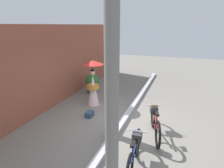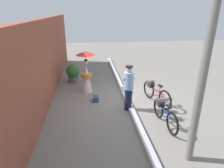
{
  "view_description": "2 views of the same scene",
  "coord_description": "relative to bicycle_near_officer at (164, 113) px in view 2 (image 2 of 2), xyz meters",
  "views": [
    {
      "loc": [
        -5.41,
        -1.66,
        3.12
      ],
      "look_at": [
        0.29,
        0.44,
        1.26
      ],
      "focal_mm": 31.07,
      "sensor_mm": 36.0,
      "label": 1
    },
    {
      "loc": [
        -6.89,
        1.44,
        3.46
      ],
      "look_at": [
        -0.08,
        0.62,
        0.8
      ],
      "focal_mm": 31.0,
      "sensor_mm": 36.0,
      "label": 2
    }
  ],
  "objects": [
    {
      "name": "person_with_parasol",
      "position": [
        2.97,
        2.43,
        0.53
      ],
      "size": [
        0.82,
        0.82,
        1.82
      ],
      "color": "silver",
      "rests_on": "ground_plane"
    },
    {
      "name": "utility_pole",
      "position": [
        -1.58,
        -0.05,
        2.01
      ],
      "size": [
        0.18,
        0.18,
        4.8
      ],
      "primitive_type": "cylinder",
      "color": "slate",
      "rests_on": "ground_plane"
    },
    {
      "name": "bicycle_near_officer",
      "position": [
        0.0,
        0.0,
        0.0
      ],
      "size": [
        1.68,
        0.48,
        0.77
      ],
      "color": "black",
      "rests_on": "ground_plane"
    },
    {
      "name": "building_wall",
      "position": [
        1.75,
        4.04,
        1.18
      ],
      "size": [
        14.0,
        0.4,
        3.14
      ],
      "primitive_type": "cube",
      "color": "brown",
      "rests_on": "ground_plane"
    },
    {
      "name": "person_officer",
      "position": [
        1.08,
        0.94,
        0.5
      ],
      "size": [
        0.34,
        0.38,
        1.67
      ],
      "color": "#141938",
      "rests_on": "ground_plane"
    },
    {
      "name": "backpack_on_pavement",
      "position": [
        1.92,
        2.09,
        -0.29
      ],
      "size": [
        0.33,
        0.22,
        0.2
      ],
      "color": "navy",
      "rests_on": "ground_plane"
    },
    {
      "name": "potted_plant_by_door",
      "position": [
        4.33,
        3.13,
        0.09
      ],
      "size": [
        0.68,
        0.67,
        0.9
      ],
      "color": "#59595B",
      "rests_on": "ground_plane"
    },
    {
      "name": "bicycle_far_side",
      "position": [
        1.55,
        -0.23,
        0.04
      ],
      "size": [
        1.79,
        0.62,
        0.83
      ],
      "color": "black",
      "rests_on": "ground_plane"
    },
    {
      "name": "sidewalk_curb",
      "position": [
        1.75,
        0.85,
        -0.33
      ],
      "size": [
        14.0,
        0.2,
        0.12
      ],
      "primitive_type": "cube",
      "color": "#B2B2B7",
      "rests_on": "ground_plane"
    },
    {
      "name": "ground_plane",
      "position": [
        1.75,
        0.85,
        -0.39
      ],
      "size": [
        30.0,
        30.0,
        0.0
      ],
      "primitive_type": "plane",
      "color": "gray"
    }
  ]
}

